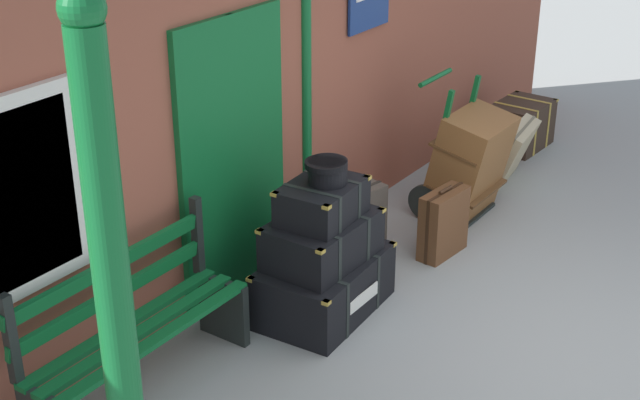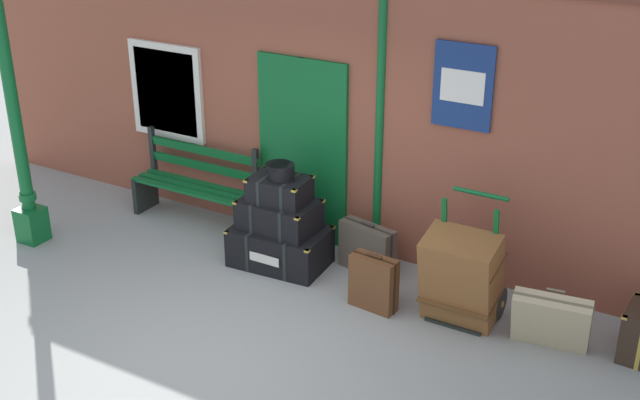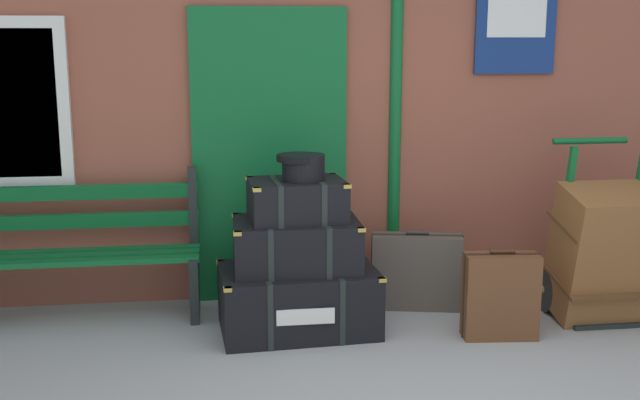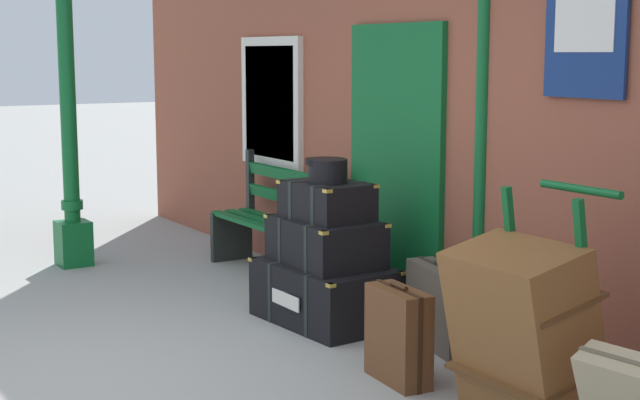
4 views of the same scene
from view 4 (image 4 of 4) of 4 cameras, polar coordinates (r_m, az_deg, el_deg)
ground_plane at (r=5.73m, az=-12.59°, el=-10.63°), size 60.00×60.00×0.00m
brick_facade at (r=6.74m, az=8.25°, el=6.27°), size 10.40×0.35×3.20m
lamp_post at (r=8.67m, az=-14.78°, el=3.34°), size 0.28×0.28×2.92m
platform_bench at (r=8.10m, az=-2.56°, el=-1.45°), size 1.60×0.43×1.01m
steamer_trunk_base at (r=6.73m, az=0.29°, el=-5.61°), size 1.05×0.71×0.43m
steamer_trunk_middle at (r=6.66m, az=0.34°, el=-2.50°), size 0.81×0.56×0.33m
steamer_trunk_top at (r=6.61m, az=0.42°, el=-0.03°), size 0.64×0.49×0.27m
round_hatbox at (r=6.54m, az=0.44°, el=1.87°), size 0.31×0.29×0.17m
porters_trolley at (r=5.19m, az=13.41°, el=-9.55°), size 0.71×0.56×1.21m
large_brown_trunk at (r=5.01m, az=12.10°, el=-7.73°), size 0.70×0.61×0.95m
suitcase_tan at (r=6.21m, az=7.22°, el=-6.39°), size 0.66×0.32×0.57m
suitcase_slate at (r=5.54m, az=4.72°, el=-8.10°), size 0.48×0.23×0.59m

